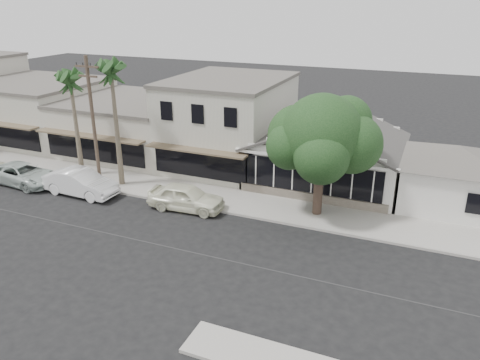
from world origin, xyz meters
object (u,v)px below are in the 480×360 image
at_px(car_0, 186,197).
at_px(car_2, 24,174).
at_px(shade_tree, 322,137).
at_px(utility_pole, 93,121).
at_px(car_1, 81,183).

xyz_separation_m(car_0, car_2, (-12.59, -0.76, -0.08)).
relative_size(car_0, car_2, 0.91).
bearing_deg(car_0, car_2, 89.68).
bearing_deg(shade_tree, utility_pole, -172.68).
height_order(car_0, car_2, car_0).
height_order(car_0, shade_tree, shade_tree).
height_order(car_0, car_1, car_1).
bearing_deg(car_0, shade_tree, -75.45).
height_order(utility_pole, car_2, utility_pole).
bearing_deg(car_1, shade_tree, -76.39).
relative_size(utility_pole, car_0, 1.87).
distance_m(utility_pole, shade_tree, 14.87).
bearing_deg(car_0, utility_pole, 81.07).
relative_size(car_1, shade_tree, 0.70).
relative_size(car_0, car_1, 0.93).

